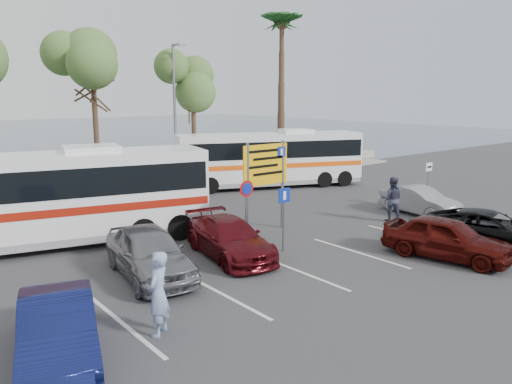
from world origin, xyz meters
TOP-DOWN VIEW (x-y plane):
  - ground at (0.00, 0.00)m, footprint 120.00×120.00m
  - kerb_strip at (0.00, 14.00)m, footprint 44.00×2.40m
  - seawall at (0.00, 16.00)m, footprint 48.00×0.80m
  - tree_mid at (-1.50, 14.00)m, footprint 3.20×3.20m
  - tree_right at (4.50, 14.00)m, footprint 3.20×3.20m
  - palm_tree at (11.50, 14.00)m, footprint 4.80×4.80m
  - street_lamp_right at (3.00, 13.52)m, footprint 0.45×1.15m
  - direction_sign at (1.00, 3.20)m, footprint 2.20×0.12m
  - sign_no_stop at (-0.60, 2.38)m, footprint 0.60×0.08m
  - sign_parking at (-0.20, 0.79)m, footprint 0.50×0.07m
  - sign_taxi at (9.80, 1.49)m, footprint 0.50×0.07m
  - lane_markings at (-1.14, -1.00)m, footprint 12.02×4.20m
  - coach_bus_left at (-6.50, 6.50)m, footprint 11.77×5.17m
  - coach_bus_right at (7.50, 10.50)m, footprint 10.94×6.25m
  - car_silver_a at (-5.00, 1.50)m, footprint 2.49×4.70m
  - car_blue at (-8.72, -1.74)m, footprint 2.58×4.39m
  - car_maroon at (-2.01, 1.50)m, footprint 2.60×4.71m
  - car_red at (3.50, -3.21)m, footprint 2.47×4.41m
  - suv_black at (5.90, -3.50)m, footprint 3.33×5.07m
  - car_silver_b at (8.30, 0.90)m, footprint 1.71×3.96m
  - pedestrian_near at (-6.56, -2.00)m, footprint 0.86×0.82m
  - pedestrian_far at (6.28, 1.00)m, footprint 1.16×1.19m

SIDE VIEW (x-z plane):
  - ground at x=0.00m, z-range 0.00..0.00m
  - lane_markings at x=-1.14m, z-range 0.00..0.01m
  - kerb_strip at x=0.00m, z-range 0.00..0.15m
  - seawall at x=0.00m, z-range 0.00..0.60m
  - car_silver_b at x=8.30m, z-range 0.00..1.27m
  - car_maroon at x=-2.01m, z-range 0.00..1.29m
  - suv_black at x=5.90m, z-range 0.00..1.30m
  - car_blue at x=-8.72m, z-range 0.00..1.37m
  - car_red at x=3.50m, z-range 0.00..1.42m
  - car_silver_a at x=-5.00m, z-range 0.00..1.52m
  - pedestrian_far at x=6.28m, z-range 0.00..1.94m
  - pedestrian_near at x=-6.56m, z-range 0.00..1.97m
  - sign_taxi at x=9.80m, z-range 0.32..2.52m
  - sign_parking at x=-0.20m, z-range 0.34..2.59m
  - coach_bus_right at x=7.50m, z-range -0.12..3.27m
  - sign_no_stop at x=-0.60m, z-range 0.40..2.75m
  - coach_bus_left at x=-6.50m, z-range -0.13..3.46m
  - direction_sign at x=1.00m, z-range 0.63..4.23m
  - street_lamp_right at x=3.00m, z-range 0.59..8.60m
  - tree_right at x=4.50m, z-range 2.47..9.87m
  - tree_mid at x=-1.50m, z-range 2.65..10.65m
  - palm_tree at x=11.50m, z-range 4.27..15.47m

